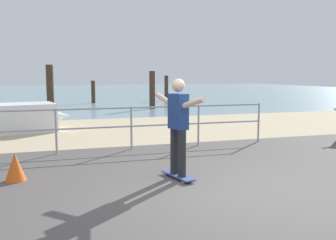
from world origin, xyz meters
TOP-DOWN VIEW (x-y plane):
  - ground_plane at (0.00, -1.00)m, footprint 24.00×10.00m
  - beach_strip at (0.00, 7.00)m, footprint 24.00×6.00m
  - sea_surface at (0.00, 35.00)m, footprint 72.00×50.00m
  - railing_fence at (-2.31, 3.60)m, footprint 10.39×0.05m
  - skateboard at (-0.35, 0.87)m, footprint 0.39×0.82m
  - skateboarder at (-0.35, 0.87)m, footprint 0.44×1.43m
  - groyne_post_1 at (-2.42, 16.32)m, footprint 0.39×0.39m
  - groyne_post_2 at (0.14, 18.64)m, footprint 0.25×0.25m
  - groyne_post_3 at (2.71, 13.95)m, footprint 0.31×0.31m
  - groyne_post_4 at (5.28, 19.72)m, footprint 0.27×0.27m
  - traffic_cone at (-3.01, 1.56)m, footprint 0.36×0.36m

SIDE VIEW (x-z plane):
  - ground_plane at x=0.00m, z-range -0.02..0.02m
  - beach_strip at x=0.00m, z-range -0.02..0.02m
  - sea_surface at x=0.00m, z-range -0.02..0.02m
  - skateboard at x=-0.35m, z-range 0.03..0.11m
  - traffic_cone at x=-3.01m, z-range 0.00..0.50m
  - railing_fence at x=-2.31m, z-range 0.18..1.23m
  - groyne_post_2 at x=0.14m, z-range 0.00..1.42m
  - groyne_post_4 at x=5.28m, z-range 0.00..1.73m
  - groyne_post_3 at x=2.71m, z-range 0.00..1.98m
  - skateboarder at x=-0.35m, z-range 0.19..1.84m
  - groyne_post_1 at x=-2.42m, z-range 0.00..2.33m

